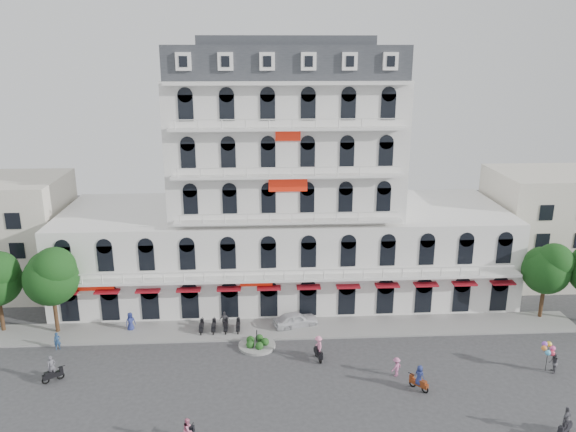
{
  "coord_description": "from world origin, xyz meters",
  "views": [
    {
      "loc": [
        -2.66,
        -37.21,
        24.65
      ],
      "look_at": [
        -0.1,
        10.0,
        10.55
      ],
      "focal_mm": 35.0,
      "sensor_mm": 36.0,
      "label": 1
    }
  ],
  "objects_px": {
    "rider_northeast": "(566,421)",
    "balloon_vendor": "(552,358)",
    "rider_center": "(318,347)",
    "rider_east": "(419,378)",
    "rider_west": "(52,370)",
    "parked_car": "(296,320)",
    "rider_southwest": "(188,432)"
  },
  "relations": [
    {
      "from": "rider_northeast",
      "to": "balloon_vendor",
      "type": "distance_m",
      "value": 8.04
    },
    {
      "from": "rider_center",
      "to": "rider_east",
      "type": "bearing_deg",
      "value": 45.17
    },
    {
      "from": "rider_west",
      "to": "balloon_vendor",
      "type": "height_order",
      "value": "balloon_vendor"
    },
    {
      "from": "rider_east",
      "to": "rider_center",
      "type": "xyz_separation_m",
      "value": [
        -7.1,
        4.66,
        0.13
      ]
    },
    {
      "from": "parked_car",
      "to": "rider_center",
      "type": "height_order",
      "value": "rider_center"
    },
    {
      "from": "balloon_vendor",
      "to": "parked_car",
      "type": "bearing_deg",
      "value": 156.16
    },
    {
      "from": "rider_west",
      "to": "rider_center",
      "type": "bearing_deg",
      "value": -27.74
    },
    {
      "from": "rider_west",
      "to": "rider_east",
      "type": "height_order",
      "value": "rider_west"
    },
    {
      "from": "parked_car",
      "to": "rider_northeast",
      "type": "relative_size",
      "value": 1.85
    },
    {
      "from": "rider_east",
      "to": "balloon_vendor",
      "type": "xyz_separation_m",
      "value": [
        11.1,
        1.82,
        0.26
      ]
    },
    {
      "from": "rider_northeast",
      "to": "rider_center",
      "type": "distance_m",
      "value": 18.49
    },
    {
      "from": "rider_northeast",
      "to": "rider_center",
      "type": "bearing_deg",
      "value": -71.98
    },
    {
      "from": "parked_car",
      "to": "balloon_vendor",
      "type": "height_order",
      "value": "balloon_vendor"
    },
    {
      "from": "parked_car",
      "to": "rider_east",
      "type": "relative_size",
      "value": 2.02
    },
    {
      "from": "rider_northeast",
      "to": "balloon_vendor",
      "type": "xyz_separation_m",
      "value": [
        2.88,
        7.51,
        0.15
      ]
    },
    {
      "from": "rider_center",
      "to": "balloon_vendor",
      "type": "xyz_separation_m",
      "value": [
        18.2,
        -2.85,
        0.13
      ]
    },
    {
      "from": "rider_west",
      "to": "rider_center",
      "type": "distance_m",
      "value": 20.89
    },
    {
      "from": "rider_northeast",
      "to": "rider_east",
      "type": "bearing_deg",
      "value": -72.64
    },
    {
      "from": "rider_east",
      "to": "rider_center",
      "type": "height_order",
      "value": "rider_center"
    },
    {
      "from": "rider_west",
      "to": "balloon_vendor",
      "type": "xyz_separation_m",
      "value": [
        38.98,
        -0.79,
        0.27
      ]
    },
    {
      "from": "parked_car",
      "to": "rider_northeast",
      "type": "height_order",
      "value": "rider_northeast"
    },
    {
      "from": "rider_center",
      "to": "balloon_vendor",
      "type": "distance_m",
      "value": 18.42
    },
    {
      "from": "rider_center",
      "to": "balloon_vendor",
      "type": "bearing_deg",
      "value": 69.57
    },
    {
      "from": "parked_car",
      "to": "rider_southwest",
      "type": "bearing_deg",
      "value": 137.09
    },
    {
      "from": "parked_car",
      "to": "rider_southwest",
      "type": "distance_m",
      "value": 17.78
    },
    {
      "from": "parked_car",
      "to": "balloon_vendor",
      "type": "bearing_deg",
      "value": -130.06
    },
    {
      "from": "balloon_vendor",
      "to": "rider_center",
      "type": "bearing_deg",
      "value": 171.11
    },
    {
      "from": "rider_southwest",
      "to": "rider_center",
      "type": "height_order",
      "value": "rider_center"
    },
    {
      "from": "balloon_vendor",
      "to": "rider_west",
      "type": "bearing_deg",
      "value": 178.83
    },
    {
      "from": "rider_west",
      "to": "rider_east",
      "type": "relative_size",
      "value": 1.07
    },
    {
      "from": "rider_southwest",
      "to": "rider_east",
      "type": "relative_size",
      "value": 1.02
    },
    {
      "from": "rider_east",
      "to": "rider_northeast",
      "type": "bearing_deg",
      "value": -166.0
    }
  ]
}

